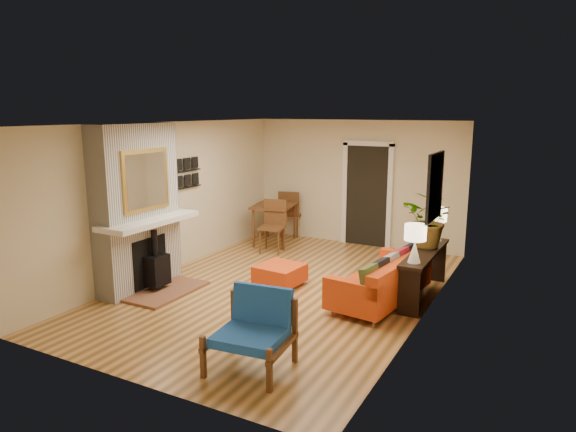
% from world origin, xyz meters
% --- Properties ---
extents(room_shell, '(6.50, 6.50, 6.50)m').
position_xyz_m(room_shell, '(0.60, 2.63, 1.24)').
color(room_shell, tan).
rests_on(room_shell, ground).
extents(fireplace, '(1.09, 1.68, 2.60)m').
position_xyz_m(fireplace, '(-2.00, -1.00, 1.24)').
color(fireplace, white).
rests_on(fireplace, ground).
extents(sofa, '(1.09, 2.04, 0.77)m').
position_xyz_m(sofa, '(1.62, 0.21, 0.34)').
color(sofa, silver).
rests_on(sofa, ground).
extents(ottoman, '(0.73, 0.73, 0.34)m').
position_xyz_m(ottoman, '(-0.11, 0.13, 0.20)').
color(ottoman, silver).
rests_on(ottoman, ground).
extents(blue_chair, '(0.90, 0.89, 0.86)m').
position_xyz_m(blue_chair, '(0.92, -2.32, 0.46)').
color(blue_chair, brown).
rests_on(blue_chair, ground).
extents(dining_table, '(1.10, 1.98, 1.04)m').
position_xyz_m(dining_table, '(-1.44, 2.48, 0.68)').
color(dining_table, brown).
rests_on(dining_table, ground).
extents(console_table, '(0.34, 1.85, 0.72)m').
position_xyz_m(console_table, '(2.07, 0.70, 0.58)').
color(console_table, black).
rests_on(console_table, ground).
extents(lamp_near, '(0.30, 0.30, 0.54)m').
position_xyz_m(lamp_near, '(2.07, 0.03, 1.06)').
color(lamp_near, white).
rests_on(lamp_near, console_table).
extents(lamp_far, '(0.30, 0.30, 0.54)m').
position_xyz_m(lamp_far, '(2.07, 1.41, 1.06)').
color(lamp_far, white).
rests_on(lamp_far, console_table).
extents(houseplant, '(0.97, 0.91, 0.87)m').
position_xyz_m(houseplant, '(2.06, 0.94, 1.16)').
color(houseplant, '#1E5919').
rests_on(houseplant, console_table).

